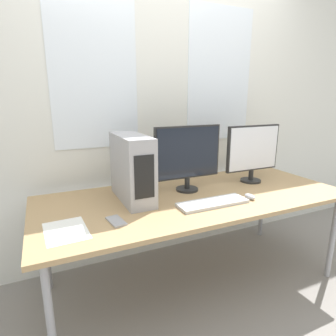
% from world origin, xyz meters
% --- Properties ---
extents(ground_plane, '(14.00, 14.00, 0.00)m').
position_xyz_m(ground_plane, '(0.00, 0.00, 0.00)').
color(ground_plane, gray).
extents(wall_back, '(8.00, 0.07, 2.70)m').
position_xyz_m(wall_back, '(0.00, 1.05, 1.35)').
color(wall_back, silver).
rests_on(wall_back, ground_plane).
extents(desk, '(2.17, 0.92, 0.70)m').
position_xyz_m(desk, '(0.00, 0.46, 0.67)').
color(desk, tan).
rests_on(desk, ground_plane).
extents(pc_tower, '(0.18, 0.49, 0.44)m').
position_xyz_m(pc_tower, '(-0.42, 0.57, 0.92)').
color(pc_tower, '#9E9EA3').
rests_on(pc_tower, desk).
extents(monitor_main, '(0.52, 0.17, 0.48)m').
position_xyz_m(monitor_main, '(0.00, 0.58, 0.97)').
color(monitor_main, black).
rests_on(monitor_main, desk).
extents(monitor_right_near, '(0.49, 0.17, 0.46)m').
position_xyz_m(monitor_right_near, '(0.58, 0.56, 0.96)').
color(monitor_right_near, black).
rests_on(monitor_right_near, desk).
extents(keyboard, '(0.47, 0.15, 0.02)m').
position_xyz_m(keyboard, '(0.02, 0.26, 0.72)').
color(keyboard, silver).
rests_on(keyboard, desk).
extents(mouse, '(0.05, 0.09, 0.03)m').
position_xyz_m(mouse, '(0.30, 0.24, 0.72)').
color(mouse, '#B2B2B7').
rests_on(mouse, desk).
extents(cell_phone, '(0.09, 0.16, 0.01)m').
position_xyz_m(cell_phone, '(-0.62, 0.26, 0.71)').
color(cell_phone, '#99999E').
rests_on(cell_phone, desk).
extents(paper_sheet_left, '(0.23, 0.31, 0.00)m').
position_xyz_m(paper_sheet_left, '(-0.89, 0.26, 0.71)').
color(paper_sheet_left, white).
rests_on(paper_sheet_left, desk).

